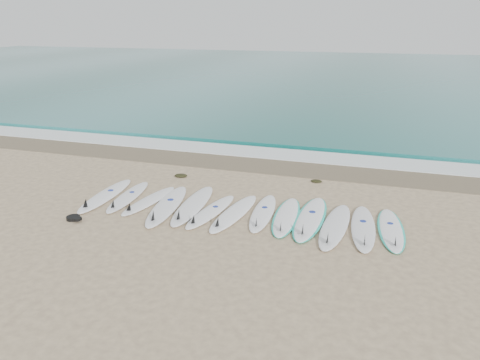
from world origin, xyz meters
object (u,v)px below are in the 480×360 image
(surfboard_0, at_px, (104,196))
(surfboard_12, at_px, (391,230))
(surfboard_6, at_px, (233,214))
(leash_coil, at_px, (74,218))

(surfboard_0, distance_m, surfboard_12, 7.37)
(surfboard_6, height_order, leash_coil, surfboard_6)
(surfboard_0, xyz_separation_m, surfboard_6, (3.68, -0.11, -0.00))
(surfboard_0, height_order, leash_coil, surfboard_0)
(surfboard_12, height_order, leash_coil, surfboard_12)
(surfboard_0, distance_m, surfboard_6, 3.68)
(surfboard_6, relative_size, leash_coil, 5.70)
(surfboard_12, bearing_deg, leash_coil, -173.02)
(surfboard_6, xyz_separation_m, surfboard_12, (3.69, 0.22, -0.01))
(surfboard_12, relative_size, leash_coil, 5.36)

